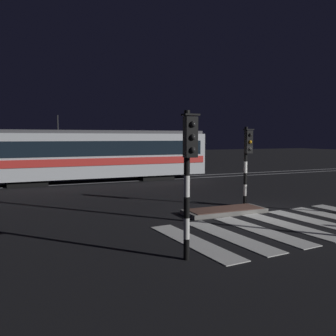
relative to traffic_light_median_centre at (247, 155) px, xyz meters
The scene contains 8 objects.
ground_plane 2.63m from the traffic_light_median_centre, 112.22° to the right, with size 120.00×120.00×0.00m, color black.
rail_near 10.24m from the traffic_light_median_centre, 93.29° to the left, with size 80.00×0.12×0.03m, color #59595E.
rail_far 11.65m from the traffic_light_median_centre, 92.88° to the left, with size 80.00×0.12×0.03m, color #59595E.
crosswalk_zebra 3.81m from the traffic_light_median_centre, 100.50° to the right, with size 8.27×4.49×0.02m.
traffic_island 2.57m from the traffic_light_median_centre, 156.54° to the right, with size 3.13×1.16×0.18m.
traffic_light_median_centre is the anchor object (origin of this frame).
traffic_light_corner_near_left 6.84m from the traffic_light_median_centre, 136.89° to the right, with size 0.36×0.42×3.43m.
tram 11.39m from the traffic_light_median_centre, 109.65° to the left, with size 14.71×2.58×4.15m.
Camera 1 is at (-8.05, -10.42, 2.83)m, focal length 38.33 mm.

